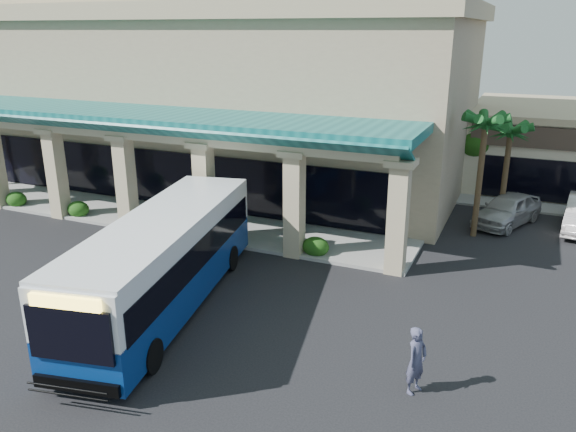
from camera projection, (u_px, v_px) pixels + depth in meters
The scene contains 9 objects.
ground at pixel (203, 298), 20.92m from camera, with size 110.00×110.00×0.00m, color black.
main_building at pixel (224, 92), 36.07m from camera, with size 30.80×14.80×11.35m, color tan, non-canonical shape.
arcade at pixel (137, 165), 28.97m from camera, with size 30.00×6.20×5.70m, color #0E5859, non-canonical shape.
palm_0 at pixel (481, 170), 26.20m from camera, with size 2.40×2.40×6.60m, color #13491A, non-canonical shape.
palm_1 at pixel (506, 166), 28.56m from camera, with size 2.40×2.40×5.80m, color #13491A, non-canonical shape.
broadleaf_tree at pixel (475, 154), 33.82m from camera, with size 2.60×2.60×4.81m, color #1A450F, non-canonical shape.
transit_bus at pixel (165, 263), 19.84m from camera, with size 2.81×12.08×3.37m, color navy, non-canonical shape.
pedestrian at pixel (416, 360), 15.24m from camera, with size 0.71×0.47×1.96m, color #454663.
car_silver at pixel (507, 209), 28.57m from camera, with size 1.90×4.72×1.61m, color #A8A8A8.
Camera 1 is at (10.49, -16.02, 9.52)m, focal length 35.00 mm.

